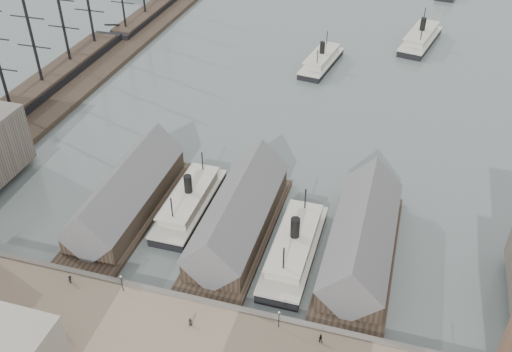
% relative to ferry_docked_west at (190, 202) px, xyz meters
% --- Properties ---
extents(ground, '(900.00, 900.00, 0.00)m').
position_rel_ferry_docked_west_xyz_m(ground, '(13.00, -21.22, -2.33)').
color(ground, '#4C5957').
rests_on(ground, ground).
extents(seawall, '(180.00, 1.20, 2.30)m').
position_rel_ferry_docked_west_xyz_m(seawall, '(13.00, -26.42, -1.18)').
color(seawall, '#59544C').
rests_on(seawall, ground).
extents(west_wharf, '(10.00, 220.00, 1.60)m').
position_rel_ferry_docked_west_xyz_m(west_wharf, '(-55.00, 78.78, -1.53)').
color(west_wharf, '#2D231C').
rests_on(west_wharf, ground).
extents(ferry_shed_west, '(14.00, 42.00, 12.60)m').
position_rel_ferry_docked_west_xyz_m(ferry_shed_west, '(-13.00, -4.35, 2.31)').
color(ferry_shed_west, '#2D231C').
rests_on(ferry_shed_west, ground).
extents(ferry_shed_center, '(14.00, 42.00, 12.60)m').
position_rel_ferry_docked_west_xyz_m(ferry_shed_center, '(13.00, -4.35, 2.31)').
color(ferry_shed_center, '#2D231C').
rests_on(ferry_shed_center, ground).
extents(ferry_shed_east, '(14.00, 42.00, 12.60)m').
position_rel_ferry_docked_west_xyz_m(ferry_shed_east, '(39.00, -4.35, 2.31)').
color(ferry_shed_east, '#2D231C').
rests_on(ferry_shed_east, ground).
extents(lamp_post_near_w, '(0.44, 0.44, 3.92)m').
position_rel_ferry_docked_west_xyz_m(lamp_post_near_w, '(-2.00, -28.22, 2.39)').
color(lamp_post_near_w, black).
rests_on(lamp_post_near_w, quay).
extents(lamp_post_near_e, '(0.44, 0.44, 3.92)m').
position_rel_ferry_docked_west_xyz_m(lamp_post_near_e, '(28.00, -28.22, 2.39)').
color(lamp_post_near_e, black).
rests_on(lamp_post_near_e, quay).
extents(ferry_docked_west, '(8.34, 27.80, 9.93)m').
position_rel_ferry_docked_west_xyz_m(ferry_docked_west, '(0.00, 0.00, 0.00)').
color(ferry_docked_west, black).
rests_on(ferry_docked_west, ground).
extents(ferry_docked_east, '(8.72, 29.05, 10.38)m').
position_rel_ferry_docked_west_xyz_m(ferry_docked_east, '(26.00, -8.00, 0.11)').
color(ferry_docked_east, black).
rests_on(ferry_docked_east, ground).
extents(ferry_open_near, '(11.38, 26.62, 9.20)m').
position_rel_ferry_docked_west_xyz_m(ferry_open_near, '(13.73, 83.76, -0.17)').
color(ferry_open_near, black).
rests_on(ferry_open_near, ground).
extents(ferry_open_mid, '(14.75, 30.64, 10.52)m').
position_rel_ferry_docked_west_xyz_m(ferry_open_mid, '(44.45, 112.23, 0.14)').
color(ferry_open_mid, black).
rests_on(ferry_open_mid, ground).
extents(sailing_ship_near, '(9.86, 67.91, 40.53)m').
position_rel_ferry_docked_west_xyz_m(sailing_ship_near, '(-64.05, 48.38, 0.65)').
color(sailing_ship_near, black).
rests_on(sailing_ship_near, ground).
extents(sailing_ship_mid, '(8.22, 47.49, 33.79)m').
position_rel_ferry_docked_west_xyz_m(sailing_ship_mid, '(-60.93, 105.89, 0.09)').
color(sailing_ship_mid, black).
rests_on(sailing_ship_mid, ground).
extents(horse_cart_center, '(4.94, 2.01, 1.53)m').
position_rel_ferry_docked_west_xyz_m(horse_cart_center, '(-7.58, -41.14, 0.47)').
color(horse_cart_center, black).
rests_on(horse_cart_center, quay).
extents(pedestrian_2, '(0.71, 1.18, 1.79)m').
position_rel_ferry_docked_west_xyz_m(pedestrian_2, '(-12.42, -29.22, 0.57)').
color(pedestrian_2, black).
rests_on(pedestrian_2, quay).
extents(pedestrian_4, '(0.93, 0.73, 1.67)m').
position_rel_ferry_docked_west_xyz_m(pedestrian_4, '(13.10, -32.24, 0.51)').
color(pedestrian_4, black).
rests_on(pedestrian_4, quay).
extents(pedestrian_6, '(0.94, 0.77, 1.83)m').
position_rel_ferry_docked_west_xyz_m(pedestrian_6, '(35.57, -29.33, 0.59)').
color(pedestrian_6, black).
rests_on(pedestrian_6, quay).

